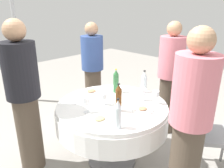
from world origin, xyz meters
TOP-DOWN VIEW (x-y plane):
  - ground_plane at (0.00, 0.00)m, footprint 10.00×10.00m
  - dining_table at (0.00, 0.00)m, footprint 1.23×1.23m
  - bottle_brown_west at (0.07, 0.16)m, footprint 0.06×0.06m
  - bottle_clear_outer at (0.31, 0.37)m, footprint 0.06×0.06m
  - bottle_green_left at (-0.29, -0.21)m, footprint 0.07×0.07m
  - bottle_clear_rear at (-0.52, 0.03)m, footprint 0.07×0.07m
  - wine_glass_rear at (-0.32, 0.17)m, footprint 0.07×0.07m
  - wine_glass_far at (0.07, -0.06)m, footprint 0.08×0.08m
  - wine_glass_front at (-0.35, 0.33)m, footprint 0.07×0.07m
  - wine_glass_inner at (0.32, -0.05)m, footprint 0.07×0.07m
  - plate_mid at (-0.11, 0.33)m, footprint 0.22×0.22m
  - plate_right at (0.34, 0.17)m, footprint 0.24×0.24m
  - plate_east at (-0.06, -0.41)m, footprint 0.24×0.24m
  - spoon_outer at (-0.12, 0.01)m, footprint 0.08×0.17m
  - fork_left at (0.29, -0.36)m, footprint 0.05×0.18m
  - person_west at (-1.06, 0.08)m, footprint 0.34×0.34m
  - person_outer at (0.70, -0.58)m, footprint 0.34×0.34m
  - person_left at (-0.01, 0.88)m, footprint 0.34×0.34m
  - person_rear at (-0.61, -1.03)m, footprint 0.34×0.34m
  - chair_front at (-0.62, 0.83)m, footprint 0.56×0.56m
  - tent_pole_secondary at (-0.08, -2.46)m, footprint 0.07×0.07m

SIDE VIEW (x-z plane):
  - ground_plane at x=0.00m, z-range 0.00..0.00m
  - chair_front at x=-0.62m, z-range 0.08..0.95m
  - dining_table at x=0.00m, z-range 0.22..0.96m
  - spoon_outer at x=-0.12m, z-range 0.74..0.74m
  - fork_left at x=0.29m, z-range 0.74..0.74m
  - plate_mid at x=-0.11m, z-range 0.73..0.77m
  - plate_right at x=0.34m, z-range 0.73..0.77m
  - plate_east at x=-0.06m, z-range 0.73..0.77m
  - person_rear at x=-0.61m, z-range 0.03..1.55m
  - person_west at x=-1.06m, z-range 0.03..1.60m
  - wine_glass_far at x=0.07m, z-range 0.77..0.90m
  - wine_glass_rear at x=-0.32m, z-range 0.77..0.91m
  - wine_glass_front at x=-0.35m, z-range 0.77..0.92m
  - person_left at x=-0.01m, z-range 0.04..1.67m
  - wine_glass_inner at x=0.32m, z-range 0.77..0.94m
  - person_outer at x=0.70m, z-range 0.04..1.69m
  - bottle_clear_outer at x=0.31m, z-range 0.73..1.01m
  - bottle_clear_rear at x=-0.52m, z-range 0.73..1.01m
  - bottle_green_left at x=-0.29m, z-range 0.73..1.03m
  - bottle_brown_west at x=0.07m, z-range 0.73..1.03m
  - tent_pole_secondary at x=-0.08m, z-range 0.00..2.66m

